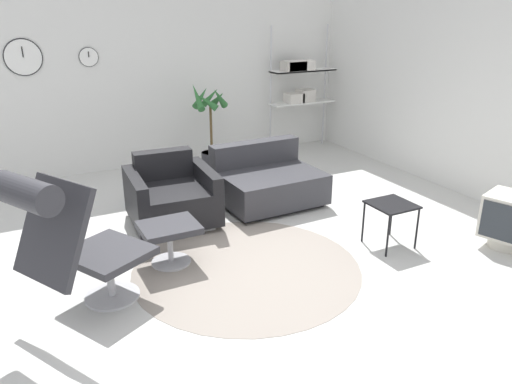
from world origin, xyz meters
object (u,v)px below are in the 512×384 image
(armchair_red, at_px, (172,198))
(side_table, at_px, (391,208))
(lounge_chair, at_px, (66,231))
(ottoman, at_px, (169,234))
(shelf_unit, at_px, (300,80))
(potted_plant, at_px, (210,130))
(couch_low, at_px, (267,183))
(crt_television, at_px, (509,219))

(armchair_red, relative_size, side_table, 2.12)
(lounge_chair, bearing_deg, ottoman, 90.00)
(side_table, bearing_deg, shelf_unit, 73.02)
(potted_plant, bearing_deg, couch_low, -87.27)
(potted_plant, relative_size, shelf_unit, 0.63)
(shelf_unit, bearing_deg, side_table, -106.98)
(crt_television, bearing_deg, armchair_red, 33.87)
(potted_plant, bearing_deg, lounge_chair, -127.78)
(side_table, bearing_deg, crt_television, -29.26)
(side_table, bearing_deg, ottoman, 162.85)
(crt_television, bearing_deg, shelf_unit, -19.46)
(crt_television, bearing_deg, side_table, 41.95)
(armchair_red, distance_m, couch_low, 1.20)
(ottoman, xyz_separation_m, side_table, (2.02, -0.62, 0.09))
(crt_television, xyz_separation_m, potted_plant, (-1.59, 3.68, 0.26))
(ottoman, height_order, crt_television, crt_television)
(ottoman, height_order, armchair_red, armchair_red)
(armchair_red, height_order, shelf_unit, shelf_unit)
(armchair_red, height_order, potted_plant, potted_plant)
(armchair_red, xyz_separation_m, shelf_unit, (2.75, 1.88, 0.85))
(ottoman, height_order, potted_plant, potted_plant)
(lounge_chair, relative_size, side_table, 2.71)
(lounge_chair, height_order, side_table, lounge_chair)
(side_table, distance_m, potted_plant, 3.19)
(side_table, distance_m, crt_television, 1.14)
(side_table, bearing_deg, couch_low, 108.61)
(ottoman, distance_m, armchair_red, 0.94)
(armchair_red, bearing_deg, crt_television, 146.41)
(armchair_red, relative_size, shelf_unit, 0.48)
(ottoman, distance_m, couch_low, 1.76)
(potted_plant, bearing_deg, shelf_unit, 9.03)
(ottoman, height_order, couch_low, couch_low)
(lounge_chair, bearing_deg, side_table, 58.65)
(shelf_unit, bearing_deg, armchair_red, -145.66)
(side_table, xyz_separation_m, shelf_unit, (1.03, 3.39, 0.74))
(side_table, bearing_deg, lounge_chair, 177.37)
(lounge_chair, relative_size, shelf_unit, 0.61)
(side_table, bearing_deg, potted_plant, 100.80)
(ottoman, distance_m, potted_plant, 2.89)
(lounge_chair, distance_m, side_table, 2.94)
(potted_plant, bearing_deg, side_table, -79.20)
(armchair_red, relative_size, crt_television, 1.69)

